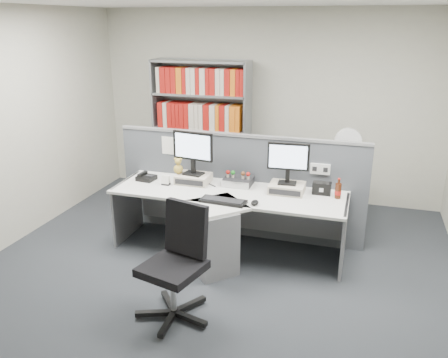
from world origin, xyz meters
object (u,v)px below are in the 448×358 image
(desk_fan, at_px, (348,145))
(desk_phone, at_px, (146,177))
(monitor_left, at_px, (193,149))
(mouse, at_px, (255,203))
(keyboard, at_px, (223,201))
(shelving_unit, at_px, (202,131))
(monitor_right, at_px, (288,160))
(speaker, at_px, (322,188))
(cola_bottle, at_px, (338,191))
(desk, at_px, (223,221))
(desktop_pc, at_px, (238,181))
(office_chair, at_px, (178,259))
(filing_cabinet, at_px, (343,197))
(desk_calendar, at_px, (166,181))

(desk_fan, bearing_deg, desk_phone, -153.95)
(monitor_left, bearing_deg, mouse, -28.36)
(keyboard, relative_size, shelving_unit, 0.25)
(monitor_left, height_order, monitor_right, monitor_left)
(speaker, xyz_separation_m, cola_bottle, (0.18, -0.08, 0.02))
(monitor_left, relative_size, desk_phone, 2.31)
(desk, distance_m, desktop_pc, 0.56)
(monitor_left, relative_size, office_chair, 0.50)
(filing_cabinet, height_order, desk_fan, desk_fan)
(desk, bearing_deg, desktop_pc, 84.56)
(desk_fan, bearing_deg, keyboard, -127.54)
(keyboard, bearing_deg, speaker, 29.97)
(desk_phone, height_order, cola_bottle, cola_bottle)
(monitor_right, bearing_deg, cola_bottle, -1.89)
(desk, relative_size, speaker, 12.96)
(desk, relative_size, mouse, 21.28)
(desk, xyz_separation_m, office_chair, (-0.07, -1.08, 0.09))
(desk_phone, distance_m, office_chair, 1.70)
(cola_bottle, bearing_deg, shelving_unit, 144.43)
(desktop_pc, xyz_separation_m, desk_calendar, (-0.80, -0.25, 0.01))
(desk_calendar, bearing_deg, shelving_unit, 95.18)
(desktop_pc, bearing_deg, desk_fan, 38.86)
(desk, relative_size, desk_calendar, 22.37)
(desk_fan, bearing_deg, cola_bottle, -91.43)
(mouse, bearing_deg, monitor_left, 151.64)
(desk_calendar, distance_m, desk_fan, 2.30)
(speaker, bearing_deg, keyboard, -150.03)
(keyboard, distance_m, filing_cabinet, 1.94)
(monitor_right, bearing_deg, desktop_pc, 171.70)
(keyboard, distance_m, office_chair, 1.00)
(mouse, distance_m, cola_bottle, 0.92)
(filing_cabinet, bearing_deg, mouse, -119.35)
(desk_fan, bearing_deg, desktop_pc, -141.14)
(desk_calendar, relative_size, speaker, 0.58)
(desk, relative_size, monitor_right, 5.66)
(desk_phone, relative_size, cola_bottle, 0.97)
(desk, bearing_deg, desk_phone, 163.93)
(filing_cabinet, relative_size, office_chair, 0.69)
(desk_fan, bearing_deg, speaker, -101.96)
(shelving_unit, bearing_deg, desktop_pc, -55.62)
(monitor_left, height_order, desk_fan, monitor_left)
(desk_calendar, xyz_separation_m, filing_cabinet, (1.95, 1.18, -0.42))
(mouse, bearing_deg, shelving_unit, 123.49)
(filing_cabinet, bearing_deg, keyboard, -127.53)
(cola_bottle, distance_m, shelving_unit, 2.56)
(keyboard, height_order, desk_fan, desk_fan)
(desktop_pc, height_order, cola_bottle, cola_bottle)
(desktop_pc, bearing_deg, monitor_left, -170.76)
(desk_phone, distance_m, speaker, 2.05)
(monitor_left, bearing_deg, desktop_pc, 9.24)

